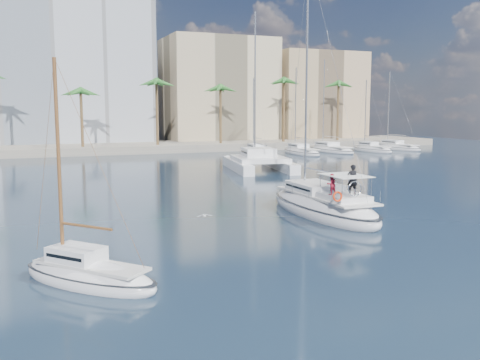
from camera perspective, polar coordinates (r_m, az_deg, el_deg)
name	(u,v)px	position (r m, az deg, el deg)	size (l,w,h in m)	color
ground	(271,231)	(30.99, 3.37, -5.45)	(160.00, 160.00, 0.00)	black
quay	(110,148)	(89.42, -13.70, 3.33)	(120.00, 14.00, 1.20)	gray
building_modern	(26,67)	(100.48, -21.90, 11.11)	(42.00, 16.00, 28.00)	silver
building_beige	(218,92)	(103.39, -2.33, 9.31)	(20.00, 14.00, 20.00)	tan
building_tan_right	(315,98)	(110.00, 8.00, 8.62)	(18.00, 12.00, 18.00)	tan
palm_centre	(112,87)	(85.30, -13.50, 9.65)	(3.60, 3.60, 12.30)	brown
palm_right	(307,90)	(96.52, 7.16, 9.54)	(3.60, 3.60, 12.30)	brown
main_sloop	(323,206)	(36.09, 8.82, -2.77)	(4.01, 12.21, 18.06)	white
small_sloop	(88,275)	(22.65, -15.91, -9.70)	(5.88, 6.43, 9.56)	white
catamaran	(259,160)	(61.33, 2.02, 2.17)	(8.29, 13.27, 17.98)	white
seagull	(204,216)	(31.68, -3.83, -3.83)	(0.93, 0.40, 0.17)	silver
moored_yacht_a	(257,155)	(81.55, 1.87, 2.72)	(2.72, 9.35, 11.90)	white
moored_yacht_b	(301,154)	(82.64, 6.56, 2.74)	(3.14, 10.78, 13.72)	white
moored_yacht_c	(331,152)	(87.62, 9.67, 2.96)	(3.55, 12.21, 15.54)	white
moored_yacht_d	(372,152)	(89.58, 13.89, 2.95)	(2.72, 9.35, 11.90)	white
moored_yacht_e	(397,150)	(95.10, 16.36, 3.12)	(3.14, 10.78, 13.72)	white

